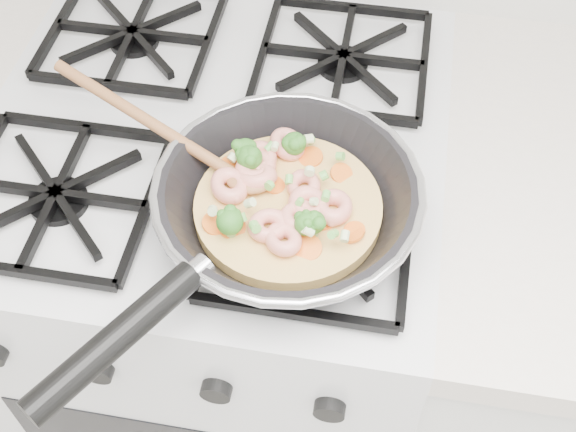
# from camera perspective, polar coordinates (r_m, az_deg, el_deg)

# --- Properties ---
(stove) EXTENTS (0.60, 0.60, 0.92)m
(stove) POSITION_cam_1_polar(r_m,az_deg,el_deg) (1.32, -4.29, -6.92)
(stove) COLOR silver
(stove) RESTS_ON ground
(skillet) EXTENTS (0.44, 0.45, 0.10)m
(skillet) POSITION_cam_1_polar(r_m,az_deg,el_deg) (0.81, -0.45, 1.02)
(skillet) COLOR black
(skillet) RESTS_ON stove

